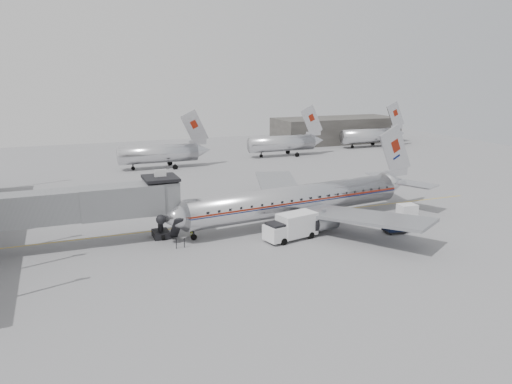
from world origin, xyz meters
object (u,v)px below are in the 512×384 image
Objects in this scene: baggage_cart_white at (407,211)px; ramp_worker at (192,228)px; service_van at (291,226)px; airliner at (301,199)px; baggage_cart_navy at (395,224)px.

ramp_worker is at bearing 176.49° from baggage_cart_white.
service_van is 3.57× the size of ramp_worker.
baggage_cart_navy is at bearing -50.51° from airliner.
airliner is at bearing 41.80° from service_van.
ramp_worker is (-9.13, 5.02, -0.56)m from service_van.
airliner is 5.58× the size of service_van.
service_van is at bearing -169.86° from baggage_cart_white.
ramp_worker is at bearing 138.76° from service_van.
service_van reaches higher than baggage_cart_navy.
baggage_cart_white is 25.23m from ramp_worker.
baggage_cart_navy is (7.61, -7.21, -1.73)m from airliner.
airliner reaches higher than service_van.
airliner is 14.61× the size of baggage_cart_white.
service_van reaches higher than ramp_worker.
service_van is 10.43m from ramp_worker.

